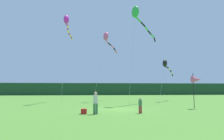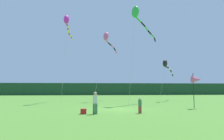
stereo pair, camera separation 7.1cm
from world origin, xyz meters
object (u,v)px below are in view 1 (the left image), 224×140
(person_child, at_px, (140,104))
(cooler_box, at_px, (84,111))
(person_adult, at_px, (96,102))
(kite_black, at_px, (166,65))
(kite_green, at_px, (138,16))
(banner_flag_pole, at_px, (196,80))
(kite_magenta, at_px, (67,22))
(kite_rainbow, at_px, (107,38))

(person_child, xyz_separation_m, cooler_box, (-4.33, 0.06, -0.49))
(person_adult, height_order, kite_black, kite_black)
(cooler_box, xyz_separation_m, kite_green, (6.41, 8.91, 11.04))
(person_child, height_order, banner_flag_pole, banner_flag_pole)
(cooler_box, bearing_deg, banner_flag_pole, 16.99)
(kite_magenta, height_order, kite_green, kite_green)
(person_child, distance_m, kite_magenta, 18.30)
(kite_black, bearing_deg, banner_flag_pole, -96.43)
(banner_flag_pole, relative_size, kite_black, 0.47)
(person_child, distance_m, banner_flag_pole, 7.64)
(person_child, relative_size, kite_magenta, 0.10)
(person_child, bearing_deg, cooler_box, 179.24)
(person_child, distance_m, kite_rainbow, 18.33)
(person_adult, bearing_deg, person_child, 3.03)
(person_adult, xyz_separation_m, kite_rainbow, (1.98, 15.90, 9.08))
(cooler_box, relative_size, kite_magenta, 0.03)
(person_adult, relative_size, banner_flag_pole, 0.48)
(kite_green, bearing_deg, kite_magenta, 158.40)
(person_adult, distance_m, cooler_box, 1.17)
(person_adult, bearing_deg, kite_green, 58.82)
(kite_black, height_order, kite_green, kite_green)
(person_adult, relative_size, kite_green, 0.13)
(kite_magenta, bearing_deg, kite_rainbow, 26.17)
(cooler_box, height_order, kite_green, kite_green)
(person_child, bearing_deg, kite_rainbow, 95.37)
(cooler_box, relative_size, kite_green, 0.03)
(person_child, relative_size, kite_green, 0.10)
(person_adult, xyz_separation_m, person_child, (3.46, 0.18, -0.25))
(kite_magenta, relative_size, kite_green, 1.00)
(kite_green, bearing_deg, kite_black, 44.51)
(kite_magenta, bearing_deg, person_adult, -72.69)
(cooler_box, height_order, banner_flag_pole, banner_flag_pole)
(cooler_box, xyz_separation_m, banner_flag_pole, (10.85, 3.32, 2.60))
(kite_magenta, bearing_deg, kite_green, -21.60)
(kite_magenta, bearing_deg, kite_black, 6.78)
(person_adult, height_order, kite_rainbow, kite_rainbow)
(cooler_box, bearing_deg, person_adult, -15.39)
(kite_magenta, relative_size, kite_rainbow, 1.12)
(kite_magenta, bearing_deg, banner_flag_pole, -33.81)
(banner_flag_pole, height_order, kite_black, kite_black)
(person_adult, relative_size, person_child, 1.37)
(kite_magenta, height_order, kite_black, kite_magenta)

